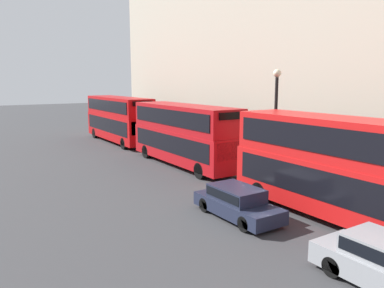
{
  "coord_description": "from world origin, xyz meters",
  "views": [
    {
      "loc": [
        -11.8,
        -2.07,
        5.84
      ],
      "look_at": [
        0.48,
        17.12,
        2.01
      ],
      "focal_mm": 35.0,
      "sensor_mm": 36.0,
      "label": 1
    }
  ],
  "objects_px": {
    "car_hatchback": "(237,201)",
    "bus_leading": "(349,167)",
    "bus_second_in_queue": "(184,132)",
    "bus_third_in_queue": "(119,117)",
    "pedestrian": "(379,197)"
  },
  "relations": [
    {
      "from": "bus_leading",
      "to": "pedestrian",
      "type": "xyz_separation_m",
      "value": [
        2.19,
        -0.11,
        -1.63
      ]
    },
    {
      "from": "bus_third_in_queue",
      "to": "car_hatchback",
      "type": "distance_m",
      "value": 22.37
    },
    {
      "from": "bus_second_in_queue",
      "to": "pedestrian",
      "type": "relative_size",
      "value": 6.3
    },
    {
      "from": "bus_leading",
      "to": "car_hatchback",
      "type": "bearing_deg",
      "value": 139.12
    },
    {
      "from": "car_hatchback",
      "to": "bus_leading",
      "type": "bearing_deg",
      "value": -40.88
    },
    {
      "from": "bus_second_in_queue",
      "to": "bus_third_in_queue",
      "type": "relative_size",
      "value": 0.96
    },
    {
      "from": "bus_leading",
      "to": "pedestrian",
      "type": "bearing_deg",
      "value": -2.93
    },
    {
      "from": "bus_second_in_queue",
      "to": "bus_leading",
      "type": "bearing_deg",
      "value": -90.0
    },
    {
      "from": "bus_leading",
      "to": "bus_third_in_queue",
      "type": "height_order",
      "value": "bus_leading"
    },
    {
      "from": "bus_second_in_queue",
      "to": "bus_third_in_queue",
      "type": "height_order",
      "value": "bus_third_in_queue"
    },
    {
      "from": "bus_second_in_queue",
      "to": "pedestrian",
      "type": "distance_m",
      "value": 13.29
    },
    {
      "from": "bus_leading",
      "to": "bus_second_in_queue",
      "type": "xyz_separation_m",
      "value": [
        0.0,
        12.91,
        -0.06
      ]
    },
    {
      "from": "bus_third_in_queue",
      "to": "pedestrian",
      "type": "bearing_deg",
      "value": -85.02
    },
    {
      "from": "car_hatchback",
      "to": "pedestrian",
      "type": "height_order",
      "value": "pedestrian"
    },
    {
      "from": "car_hatchback",
      "to": "pedestrian",
      "type": "relative_size",
      "value": 2.53
    }
  ]
}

